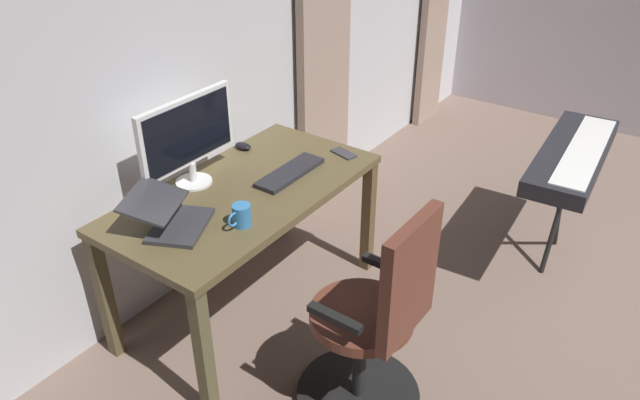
# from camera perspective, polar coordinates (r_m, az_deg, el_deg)

# --- Properties ---
(back_room_partition) EXTENTS (5.68, 0.10, 2.53)m
(back_room_partition) POSITION_cam_1_polar(r_m,az_deg,el_deg) (3.63, -5.66, 15.69)
(back_room_partition) COLOR silver
(back_room_partition) RESTS_ON ground
(curtain_right_panel) EXTENTS (0.51, 0.06, 2.11)m
(curtain_right_panel) POSITION_cam_1_polar(r_m,az_deg,el_deg) (3.99, 0.40, 14.16)
(curtain_right_panel) COLOR tan
(curtain_right_panel) RESTS_ON ground
(desk) EXTENTS (1.40, 0.73, 0.74)m
(desk) POSITION_cam_1_polar(r_m,az_deg,el_deg) (3.03, -7.02, -0.49)
(desk) COLOR brown
(desk) RESTS_ON ground
(office_chair) EXTENTS (0.56, 0.56, 1.05)m
(office_chair) POSITION_cam_1_polar(r_m,az_deg,el_deg) (2.57, 5.22, -11.85)
(office_chair) COLOR black
(office_chair) RESTS_ON ground
(computer_monitor) EXTENTS (0.58, 0.18, 0.45)m
(computer_monitor) POSITION_cam_1_polar(r_m,az_deg,el_deg) (2.96, -12.33, 5.99)
(computer_monitor) COLOR white
(computer_monitor) RESTS_ON desk
(computer_keyboard) EXTENTS (0.42, 0.13, 0.02)m
(computer_keyboard) POSITION_cam_1_polar(r_m,az_deg,el_deg) (3.08, -2.84, 2.60)
(computer_keyboard) COLOR #232328
(computer_keyboard) RESTS_ON desk
(laptop) EXTENTS (0.41, 0.43, 0.16)m
(laptop) POSITION_cam_1_polar(r_m,az_deg,el_deg) (2.72, -13.90, -1.52)
(laptop) COLOR #333338
(laptop) RESTS_ON desk
(computer_mouse) EXTENTS (0.06, 0.10, 0.04)m
(computer_mouse) POSITION_cam_1_polar(r_m,az_deg,el_deg) (3.36, -7.26, 5.06)
(computer_mouse) COLOR black
(computer_mouse) RESTS_ON desk
(cell_phone_face_up) EXTENTS (0.10, 0.16, 0.01)m
(cell_phone_face_up) POSITION_cam_1_polar(r_m,az_deg,el_deg) (3.29, 2.24, 4.41)
(cell_phone_face_up) COLOR #333338
(cell_phone_face_up) RESTS_ON desk
(mug_coffee) EXTENTS (0.13, 0.08, 0.10)m
(mug_coffee) POSITION_cam_1_polar(r_m,az_deg,el_deg) (2.68, -7.43, -1.46)
(mug_coffee) COLOR teal
(mug_coffee) RESTS_ON desk
(piano_keyboard) EXTENTS (1.08, 0.40, 0.76)m
(piano_keyboard) POSITION_cam_1_polar(r_m,az_deg,el_deg) (3.65, 22.66, 3.70)
(piano_keyboard) COLOR black
(piano_keyboard) RESTS_ON ground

